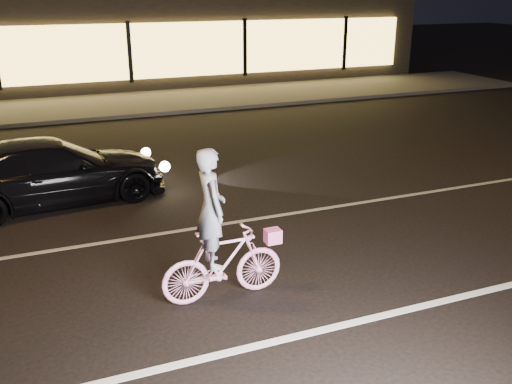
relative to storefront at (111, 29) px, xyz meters
name	(u,v)px	position (x,y,z in m)	size (l,w,h in m)	color
ground	(319,266)	(0.00, -18.97, -2.15)	(90.00, 90.00, 0.00)	black
lane_stripe_near	(375,317)	(0.00, -20.47, -2.14)	(60.00, 0.12, 0.01)	silver
lane_stripe_far	(266,217)	(0.00, -16.97, -2.14)	(60.00, 0.10, 0.01)	gray
sidewalk	(142,103)	(0.00, -5.97, -2.09)	(30.00, 4.00, 0.12)	#383533
storefront	(111,29)	(0.00, 0.00, 0.00)	(25.40, 8.42, 4.20)	black
cyclist	(220,248)	(-1.63, -19.29, -1.41)	(1.64, 0.56, 2.06)	#E1338E
sedan	(52,172)	(-3.42, -14.78, -1.53)	(4.41, 2.23, 1.23)	black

